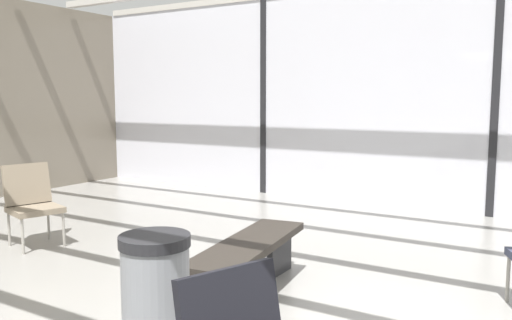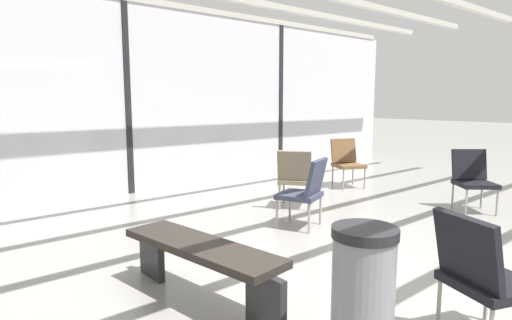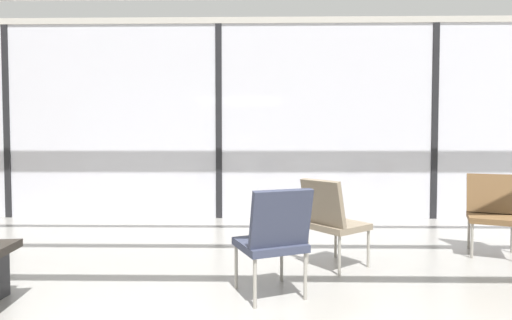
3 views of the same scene
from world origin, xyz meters
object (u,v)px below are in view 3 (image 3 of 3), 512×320
object	(u,v)px
lounge_chair_0	(331,217)
parked_airplane	(282,117)
lounge_chair_3	(274,235)
lounge_chair_1	(492,209)

from	to	relation	value
lounge_chair_0	parked_airplane	bearing A→B (deg)	-36.39
parked_airplane	lounge_chair_0	xyz separation A→B (m)	(0.12, -6.76, -1.46)
lounge_chair_0	lounge_chair_3	distance (m)	0.96
parked_airplane	lounge_chair_3	size ratio (longest dim) A/B	13.43
lounge_chair_1	lounge_chair_3	xyz separation A→B (m)	(-2.44, -1.28, 0.00)
parked_airplane	lounge_chair_3	world-z (taller)	parked_airplane
parked_airplane	lounge_chair_3	xyz separation A→B (m)	(-0.46, -7.51, -1.46)
lounge_chair_0	lounge_chair_3	size ratio (longest dim) A/B	1.00
lounge_chair_3	parked_airplane	bearing A→B (deg)	-116.33
parked_airplane	lounge_chair_0	world-z (taller)	parked_airplane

